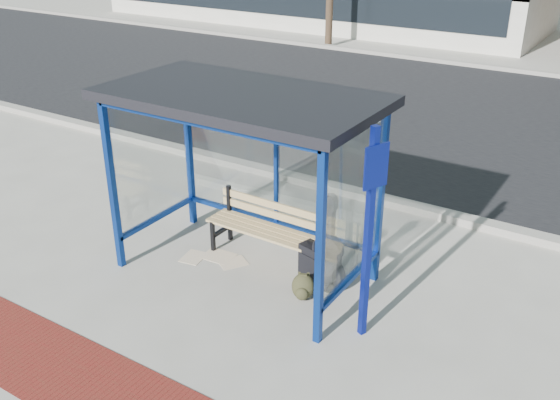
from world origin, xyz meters
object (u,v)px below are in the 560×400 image
Objects in this scene: guitar_bag at (328,258)px; bench at (271,227)px; backpack at (303,287)px; suitcase at (313,264)px.

bench is at bearing 165.65° from guitar_bag.
backpack is at bearing -34.03° from bench.
backpack is at bearing -64.35° from suitcase.
guitar_bag is 0.47m from backpack.
bench is at bearing 179.48° from suitcase.
guitar_bag is 3.72× the size of backpack.
bench is 3.09× the size of suitcase.
guitar_bag reaches higher than bench.
bench is 1.03m from guitar_bag.
suitcase is at bearing 77.59° from backpack.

